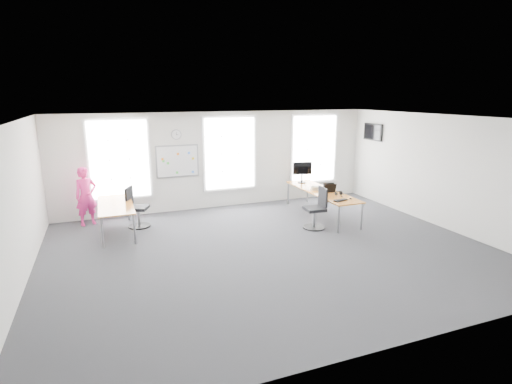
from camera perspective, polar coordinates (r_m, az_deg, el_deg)
name	(u,v)px	position (r m, az deg, el deg)	size (l,w,h in m)	color
floor	(270,250)	(9.34, 2.03, -8.27)	(10.00, 10.00, 0.00)	#2B2B30
ceiling	(271,119)	(8.68, 2.20, 10.42)	(10.00, 10.00, 0.00)	white
wall_back	(220,160)	(12.60, -5.10, 4.56)	(10.00, 10.00, 0.00)	silver
wall_front	(390,251)	(5.61, 18.61, -7.97)	(10.00, 10.00, 0.00)	silver
wall_left	(14,210)	(8.35, -31.30, -2.18)	(10.00, 10.00, 0.00)	silver
wall_right	(443,172)	(11.76, 25.14, 2.64)	(10.00, 10.00, 0.00)	silver
window_left	(119,159)	(12.07, -18.93, 4.42)	(1.60, 0.06, 2.20)	silver
window_mid	(230,153)	(12.62, -3.77, 5.52)	(1.60, 0.06, 2.20)	silver
window_right	(314,149)	(13.81, 8.26, 6.12)	(1.60, 0.06, 2.20)	silver
desk_right	(322,192)	(11.85, 9.36, -0.06)	(0.83, 3.12, 0.76)	#CA853C
desk_left	(116,206)	(10.86, -19.43, -1.96)	(0.85, 2.12, 0.77)	#CA853C
chair_right	(317,210)	(10.80, 8.68, -2.62)	(0.59, 0.59, 1.11)	black
chair_left	(136,210)	(11.25, -16.77, -2.42)	(0.66, 0.66, 1.10)	black
person	(86,196)	(11.82, -23.10, -0.56)	(0.59, 0.39, 1.61)	#EA2981
whiteboard	(178,161)	(12.26, -11.15, 4.34)	(1.20, 0.03, 0.90)	white
wall_clock	(176,135)	(12.16, -11.33, 8.06)	(0.30, 0.30, 0.04)	gray
tv	(373,132)	(13.84, 16.37, 8.23)	(0.06, 0.90, 0.55)	black
keyboard	(341,200)	(10.82, 12.01, -1.18)	(0.41, 0.15, 0.02)	black
mouse	(351,198)	(11.04, 13.36, -0.90)	(0.06, 0.10, 0.04)	black
lens_cap	(342,197)	(11.23, 12.20, -0.68)	(0.06, 0.06, 0.01)	black
headphones	(338,193)	(11.40, 11.68, -0.17)	(0.20, 0.11, 0.12)	black
laptop_sleeve	(330,188)	(11.62, 10.47, 0.56)	(0.34, 0.23, 0.27)	black
paper_stack	(316,188)	(11.93, 8.60, 0.56)	(0.29, 0.22, 0.10)	beige
monitor	(302,170)	(12.75, 6.63, 3.10)	(0.60, 0.25, 0.67)	black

